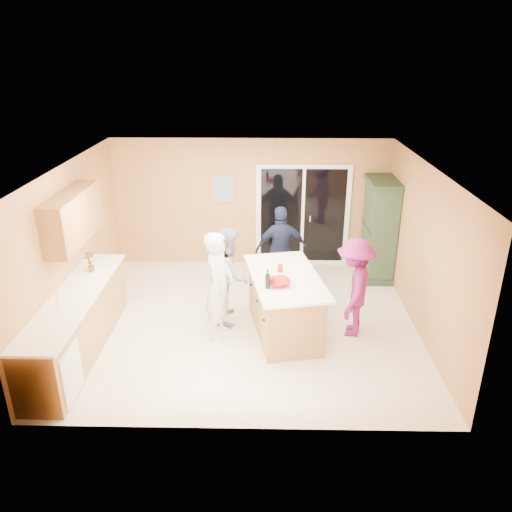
{
  "coord_description": "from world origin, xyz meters",
  "views": [
    {
      "loc": [
        0.3,
        -7.2,
        4.21
      ],
      "look_at": [
        0.15,
        0.1,
        1.15
      ],
      "focal_mm": 35.0,
      "sensor_mm": 36.0,
      "label": 1
    }
  ],
  "objects_px": {
    "woman_navy": "(281,250)",
    "kitchen_island": "(284,306)",
    "green_hutch": "(379,230)",
    "woman_white": "(219,286)",
    "woman_grey": "(229,274)",
    "woman_magenta": "(354,288)"
  },
  "relations": [
    {
      "from": "woman_white",
      "to": "woman_grey",
      "type": "distance_m",
      "value": 0.59
    },
    {
      "from": "woman_magenta",
      "to": "kitchen_island",
      "type": "bearing_deg",
      "value": -73.6
    },
    {
      "from": "green_hutch",
      "to": "woman_navy",
      "type": "relative_size",
      "value": 1.2
    },
    {
      "from": "woman_navy",
      "to": "kitchen_island",
      "type": "bearing_deg",
      "value": 80.99
    },
    {
      "from": "kitchen_island",
      "to": "green_hutch",
      "type": "relative_size",
      "value": 1.04
    },
    {
      "from": "green_hutch",
      "to": "woman_grey",
      "type": "distance_m",
      "value": 3.28
    },
    {
      "from": "woman_navy",
      "to": "woman_magenta",
      "type": "relative_size",
      "value": 1.02
    },
    {
      "from": "green_hutch",
      "to": "woman_magenta",
      "type": "distance_m",
      "value": 2.33
    },
    {
      "from": "green_hutch",
      "to": "woman_white",
      "type": "distance_m",
      "value": 3.7
    },
    {
      "from": "woman_grey",
      "to": "woman_magenta",
      "type": "relative_size",
      "value": 1.01
    },
    {
      "from": "woman_grey",
      "to": "woman_white",
      "type": "bearing_deg",
      "value": 168.44
    },
    {
      "from": "woman_white",
      "to": "woman_magenta",
      "type": "height_order",
      "value": "woman_white"
    },
    {
      "from": "woman_white",
      "to": "woman_navy",
      "type": "bearing_deg",
      "value": -19.22
    },
    {
      "from": "woman_grey",
      "to": "woman_navy",
      "type": "distance_m",
      "value": 1.38
    },
    {
      "from": "kitchen_island",
      "to": "woman_white",
      "type": "height_order",
      "value": "woman_white"
    },
    {
      "from": "green_hutch",
      "to": "woman_magenta",
      "type": "relative_size",
      "value": 1.23
    },
    {
      "from": "woman_white",
      "to": "woman_magenta",
      "type": "relative_size",
      "value": 1.09
    },
    {
      "from": "green_hutch",
      "to": "woman_white",
      "type": "height_order",
      "value": "green_hutch"
    },
    {
      "from": "woman_white",
      "to": "woman_grey",
      "type": "bearing_deg",
      "value": 0.9
    },
    {
      "from": "woman_navy",
      "to": "woman_white",
      "type": "bearing_deg",
      "value": 49.35
    },
    {
      "from": "woman_grey",
      "to": "woman_magenta",
      "type": "xyz_separation_m",
      "value": [
        1.96,
        -0.43,
        -0.01
      ]
    },
    {
      "from": "kitchen_island",
      "to": "green_hutch",
      "type": "bearing_deg",
      "value": 38.18
    }
  ]
}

